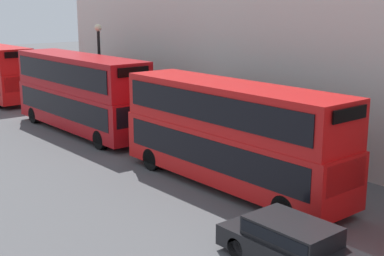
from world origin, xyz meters
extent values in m
cube|color=red|center=(1.60, 18.41, 1.40)|extent=(2.55, 10.97, 2.09)
cube|color=red|center=(1.60, 18.41, 3.35)|extent=(2.50, 10.75, 1.82)
cube|color=black|center=(1.60, 18.41, 1.65)|extent=(2.59, 10.09, 1.17)
cube|color=black|center=(1.60, 18.41, 3.44)|extent=(2.59, 10.09, 1.09)
cube|color=black|center=(1.60, 12.96, 1.82)|extent=(2.17, 0.06, 1.05)
cube|color=black|center=(1.60, 12.96, 3.90)|extent=(1.78, 0.06, 0.44)
cylinder|color=black|center=(0.48, 14.53, 0.50)|extent=(0.30, 1.00, 1.00)
cylinder|color=black|center=(2.73, 14.53, 0.50)|extent=(0.30, 1.00, 1.00)
cylinder|color=black|center=(0.48, 22.30, 0.50)|extent=(0.30, 1.00, 1.00)
cylinder|color=black|center=(2.73, 22.30, 0.50)|extent=(0.30, 1.00, 1.00)
cube|color=#A80F14|center=(1.60, 30.92, 1.42)|extent=(2.55, 11.31, 2.14)
cube|color=#A80F14|center=(1.60, 30.92, 3.48)|extent=(2.50, 11.08, 1.97)
cube|color=black|center=(1.60, 30.92, 1.68)|extent=(2.59, 10.41, 1.20)
cube|color=black|center=(1.60, 30.92, 3.58)|extent=(2.59, 10.41, 1.18)
cube|color=black|center=(1.60, 25.29, 1.85)|extent=(2.17, 0.06, 1.07)
cube|color=black|center=(1.60, 25.29, 4.07)|extent=(1.78, 0.06, 0.47)
cylinder|color=black|center=(0.48, 26.86, 0.50)|extent=(0.30, 1.00, 1.00)
cylinder|color=black|center=(2.73, 26.86, 0.50)|extent=(0.30, 1.00, 1.00)
cylinder|color=black|center=(0.48, 34.97, 0.50)|extent=(0.30, 1.00, 1.00)
cylinder|color=black|center=(2.73, 34.97, 0.50)|extent=(0.30, 1.00, 1.00)
cube|color=black|center=(1.60, 39.73, 1.83)|extent=(2.17, 0.06, 1.05)
cube|color=black|center=(1.60, 39.73, 3.88)|extent=(1.78, 0.06, 0.43)
cylinder|color=black|center=(2.73, 41.30, 0.50)|extent=(0.30, 1.00, 1.00)
cube|color=black|center=(-1.80, 12.23, 0.50)|extent=(1.82, 4.59, 0.64)
cube|color=black|center=(-1.80, 12.35, 1.09)|extent=(1.60, 2.52, 0.54)
cube|color=black|center=(-1.80, 12.35, 1.12)|extent=(1.63, 2.40, 0.35)
cylinder|color=black|center=(-2.60, 13.70, 0.32)|extent=(0.22, 0.64, 0.64)
cylinder|color=black|center=(-1.00, 13.70, 0.32)|extent=(0.22, 0.64, 0.64)
cylinder|color=black|center=(3.79, 32.33, 2.84)|extent=(0.18, 0.18, 5.68)
sphere|color=beige|center=(3.79, 32.33, 5.90)|extent=(0.44, 0.44, 0.44)
camera|label=1|loc=(-12.92, 3.41, 7.34)|focal=50.00mm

